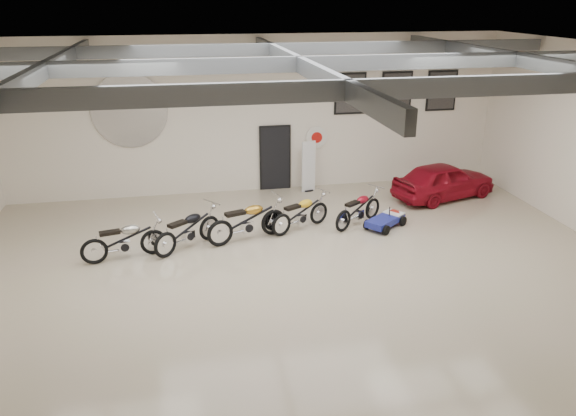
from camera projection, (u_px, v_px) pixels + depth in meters
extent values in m
cube|color=tan|center=(298.00, 269.00, 13.34)|extent=(16.00, 12.00, 0.01)
cube|color=gray|center=(299.00, 52.00, 11.57)|extent=(16.00, 12.00, 0.01)
cube|color=#F0E2CE|center=(259.00, 115.00, 17.96)|extent=(16.00, 0.02, 5.00)
cube|color=black|center=(275.00, 158.00, 18.52)|extent=(0.92, 0.08, 2.10)
imported|color=maroon|center=(444.00, 180.00, 17.82)|extent=(2.33, 3.70, 1.17)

